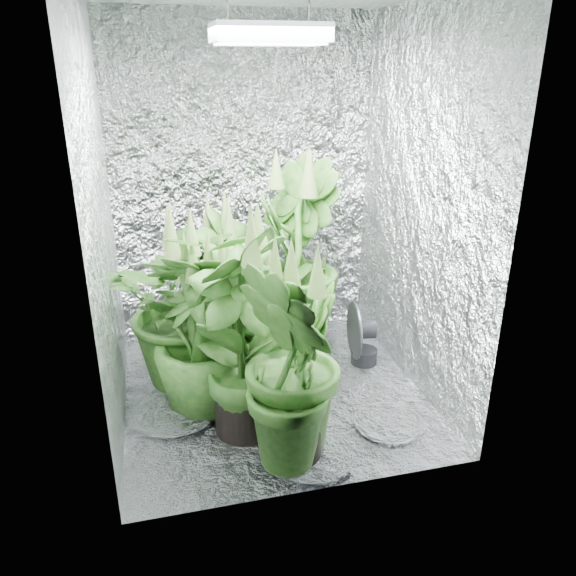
% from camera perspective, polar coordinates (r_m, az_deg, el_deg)
% --- Properties ---
extents(ground, '(1.60, 1.60, 0.00)m').
position_cam_1_polar(ground, '(3.19, -1.50, -10.48)').
color(ground, silver).
rests_on(ground, ground).
extents(walls, '(1.62, 1.62, 2.00)m').
position_cam_1_polar(walls, '(2.78, -1.70, 7.15)').
color(walls, silver).
rests_on(walls, ground).
extents(grow_lamp, '(0.50, 0.30, 0.22)m').
position_cam_1_polar(grow_lamp, '(2.69, -1.92, 24.40)').
color(grow_lamp, gray).
rests_on(grow_lamp, ceiling).
extents(plant_a, '(0.95, 0.95, 1.03)m').
position_cam_1_polar(plant_a, '(3.10, -10.02, -1.62)').
color(plant_a, black).
rests_on(plant_a, ground).
extents(plant_b, '(0.67, 0.67, 1.00)m').
position_cam_1_polar(plant_b, '(3.43, -5.99, 0.28)').
color(plant_b, black).
rests_on(plant_b, ground).
extents(plant_c, '(0.65, 0.65, 1.28)m').
position_cam_1_polar(plant_c, '(3.40, 0.54, 2.80)').
color(plant_c, black).
rests_on(plant_c, ground).
extents(plant_d, '(0.62, 0.62, 0.96)m').
position_cam_1_polar(plant_d, '(2.87, -8.96, -4.70)').
color(plant_d, black).
rests_on(plant_d, ground).
extents(plant_e, '(0.78, 0.78, 0.85)m').
position_cam_1_polar(plant_e, '(3.16, -2.03, -2.54)').
color(plant_e, black).
rests_on(plant_e, ground).
extents(plant_f, '(0.79, 0.79, 1.16)m').
position_cam_1_polar(plant_f, '(2.64, -4.67, -4.60)').
color(plant_f, black).
rests_on(plant_f, ground).
extents(plant_g, '(0.58, 0.58, 1.06)m').
position_cam_1_polar(plant_g, '(2.44, 0.65, -7.97)').
color(plant_g, black).
rests_on(plant_g, ground).
extents(plant_h, '(0.56, 0.56, 0.90)m').
position_cam_1_polar(plant_h, '(3.04, -5.78, -3.45)').
color(plant_h, black).
rests_on(plant_h, ground).
extents(circulation_fan, '(0.18, 0.35, 0.40)m').
position_cam_1_polar(circulation_fan, '(3.41, 7.28, -5.06)').
color(circulation_fan, black).
rests_on(circulation_fan, ground).
extents(plant_label, '(0.06, 0.04, 0.08)m').
position_cam_1_polar(plant_label, '(2.53, 2.00, -11.97)').
color(plant_label, white).
rests_on(plant_label, plant_g).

